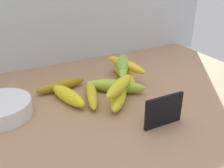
{
  "coord_description": "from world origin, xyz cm",
  "views": [
    {
      "loc": [
        -31.47,
        -59.07,
        41.43
      ],
      "look_at": [
        -0.48,
        1.85,
        8.0
      ],
      "focal_mm": 40.86,
      "sensor_mm": 36.0,
      "label": 1
    }
  ],
  "objects_px": {
    "banana_3": "(68,96)",
    "banana_4": "(119,97)",
    "banana_2": "(61,85)",
    "banana_5": "(116,86)",
    "fruit_bowl": "(0,109)",
    "banana_7": "(119,86)",
    "banana_0": "(92,94)",
    "banana_8": "(126,65)",
    "chalkboard_sign": "(163,112)",
    "banana_1": "(123,73)",
    "banana_6": "(123,64)",
    "banana_9": "(123,65)"
  },
  "relations": [
    {
      "from": "banana_4",
      "to": "banana_6",
      "type": "bearing_deg",
      "value": 57.64
    },
    {
      "from": "chalkboard_sign",
      "to": "banana_0",
      "type": "height_order",
      "value": "chalkboard_sign"
    },
    {
      "from": "chalkboard_sign",
      "to": "banana_8",
      "type": "xyz_separation_m",
      "value": [
        0.06,
        0.29,
        0.02
      ]
    },
    {
      "from": "banana_4",
      "to": "banana_7",
      "type": "height_order",
      "value": "banana_7"
    },
    {
      "from": "banana_2",
      "to": "banana_5",
      "type": "bearing_deg",
      "value": -31.31
    },
    {
      "from": "banana_2",
      "to": "banana_5",
      "type": "distance_m",
      "value": 0.18
    },
    {
      "from": "banana_3",
      "to": "banana_5",
      "type": "distance_m",
      "value": 0.16
    },
    {
      "from": "banana_7",
      "to": "banana_8",
      "type": "bearing_deg",
      "value": 53.91
    },
    {
      "from": "banana_8",
      "to": "banana_3",
      "type": "bearing_deg",
      "value": -164.4
    },
    {
      "from": "chalkboard_sign",
      "to": "banana_4",
      "type": "relative_size",
      "value": 0.71
    },
    {
      "from": "banana_4",
      "to": "banana_7",
      "type": "relative_size",
      "value": 0.99
    },
    {
      "from": "banana_0",
      "to": "banana_5",
      "type": "height_order",
      "value": "banana_5"
    },
    {
      "from": "banana_1",
      "to": "banana_3",
      "type": "bearing_deg",
      "value": -161.88
    },
    {
      "from": "fruit_bowl",
      "to": "banana_3",
      "type": "height_order",
      "value": "fruit_bowl"
    },
    {
      "from": "chalkboard_sign",
      "to": "banana_9",
      "type": "relative_size",
      "value": 0.53
    },
    {
      "from": "chalkboard_sign",
      "to": "banana_7",
      "type": "height_order",
      "value": "chalkboard_sign"
    },
    {
      "from": "banana_3",
      "to": "banana_5",
      "type": "height_order",
      "value": "same"
    },
    {
      "from": "chalkboard_sign",
      "to": "banana_2",
      "type": "xyz_separation_m",
      "value": [
        -0.18,
        0.31,
        -0.02
      ]
    },
    {
      "from": "banana_2",
      "to": "banana_9",
      "type": "bearing_deg",
      "value": -5.62
    },
    {
      "from": "fruit_bowl",
      "to": "banana_7",
      "type": "relative_size",
      "value": 1.07
    },
    {
      "from": "banana_6",
      "to": "banana_8",
      "type": "distance_m",
      "value": 0.01
    },
    {
      "from": "banana_2",
      "to": "fruit_bowl",
      "type": "bearing_deg",
      "value": -158.83
    },
    {
      "from": "banana_7",
      "to": "chalkboard_sign",
      "type": "bearing_deg",
      "value": -71.06
    },
    {
      "from": "banana_5",
      "to": "banana_7",
      "type": "xyz_separation_m",
      "value": [
        -0.03,
        -0.07,
        0.04
      ]
    },
    {
      "from": "fruit_bowl",
      "to": "banana_9",
      "type": "distance_m",
      "value": 0.42
    },
    {
      "from": "banana_3",
      "to": "banana_2",
      "type": "bearing_deg",
      "value": 87.76
    },
    {
      "from": "banana_4",
      "to": "banana_1",
      "type": "bearing_deg",
      "value": 57.0
    },
    {
      "from": "banana_6",
      "to": "banana_7",
      "type": "bearing_deg",
      "value": -122.94
    },
    {
      "from": "banana_0",
      "to": "banana_9",
      "type": "height_order",
      "value": "banana_9"
    },
    {
      "from": "banana_3",
      "to": "banana_4",
      "type": "relative_size",
      "value": 1.0
    },
    {
      "from": "banana_2",
      "to": "banana_4",
      "type": "bearing_deg",
      "value": -51.23
    },
    {
      "from": "banana_1",
      "to": "banana_5",
      "type": "height_order",
      "value": "banana_5"
    },
    {
      "from": "banana_8",
      "to": "banana_1",
      "type": "bearing_deg",
      "value": 105.04
    },
    {
      "from": "fruit_bowl",
      "to": "banana_6",
      "type": "height_order",
      "value": "banana_6"
    },
    {
      "from": "banana_6",
      "to": "banana_3",
      "type": "bearing_deg",
      "value": -163.44
    },
    {
      "from": "chalkboard_sign",
      "to": "banana_5",
      "type": "bearing_deg",
      "value": 95.67
    },
    {
      "from": "banana_3",
      "to": "banana_8",
      "type": "xyz_separation_m",
      "value": [
        0.23,
        0.07,
        0.03
      ]
    },
    {
      "from": "banana_0",
      "to": "banana_8",
      "type": "distance_m",
      "value": 0.19
    },
    {
      "from": "banana_0",
      "to": "banana_9",
      "type": "xyz_separation_m",
      "value": [
        0.15,
        0.08,
        0.04
      ]
    },
    {
      "from": "banana_2",
      "to": "banana_7",
      "type": "distance_m",
      "value": 0.21
    },
    {
      "from": "banana_7",
      "to": "banana_2",
      "type": "bearing_deg",
      "value": 127.66
    },
    {
      "from": "banana_6",
      "to": "banana_2",
      "type": "bearing_deg",
      "value": 175.32
    },
    {
      "from": "banana_0",
      "to": "banana_6",
      "type": "relative_size",
      "value": 1.15
    },
    {
      "from": "banana_4",
      "to": "banana_6",
      "type": "xyz_separation_m",
      "value": [
        0.09,
        0.14,
        0.04
      ]
    },
    {
      "from": "chalkboard_sign",
      "to": "banana_0",
      "type": "distance_m",
      "value": 0.24
    },
    {
      "from": "fruit_bowl",
      "to": "banana_4",
      "type": "relative_size",
      "value": 1.08
    },
    {
      "from": "banana_6",
      "to": "banana_8",
      "type": "relative_size",
      "value": 0.85
    },
    {
      "from": "banana_1",
      "to": "banana_6",
      "type": "xyz_separation_m",
      "value": [
        -0.01,
        -0.01,
        0.04
      ]
    },
    {
      "from": "banana_1",
      "to": "fruit_bowl",
      "type": "bearing_deg",
      "value": -171.14
    },
    {
      "from": "fruit_bowl",
      "to": "banana_0",
      "type": "bearing_deg",
      "value": -5.7
    }
  ]
}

